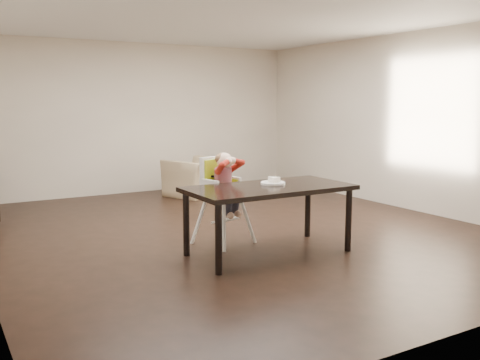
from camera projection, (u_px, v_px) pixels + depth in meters
name	position (u px, v px, depth m)	size (l,w,h in m)	color
ground	(236.00, 230.00, 6.93)	(7.00, 7.00, 0.00)	black
room_walls	(236.00, 85.00, 6.66)	(6.02, 7.02, 2.71)	beige
dining_table	(269.00, 193.00, 5.80)	(1.80, 0.90, 0.75)	black
high_chair	(222.00, 180.00, 6.22)	(0.56, 0.56, 1.07)	white
plate	(273.00, 182.00, 5.91)	(0.30, 0.30, 0.08)	white
armchair	(198.00, 171.00, 9.44)	(1.00, 0.65, 0.88)	tan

